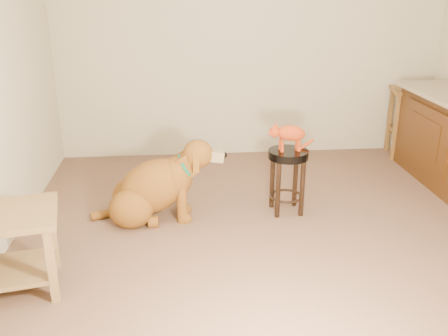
{
  "coord_description": "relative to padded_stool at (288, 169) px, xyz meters",
  "views": [
    {
      "loc": [
        -0.87,
        -3.81,
        1.99
      ],
      "look_at": [
        -0.48,
        0.28,
        0.45
      ],
      "focal_mm": 40.0,
      "sensor_mm": 36.0,
      "label": 1
    }
  ],
  "objects": [
    {
      "name": "side_table",
      "position": [
        -2.06,
        -1.05,
        -0.04
      ],
      "size": [
        0.66,
        0.66,
        0.58
      ],
      "rotation": [
        0.0,
        0.0,
        0.2
      ],
      "color": "olive",
      "rests_on": "ground"
    },
    {
      "name": "floor",
      "position": [
        -0.09,
        -0.29,
        -0.42
      ],
      "size": [
        4.5,
        4.0,
        0.01
      ],
      "primitive_type": "cube",
      "color": "brown",
      "rests_on": "ground"
    },
    {
      "name": "room_shell",
      "position": [
        -0.09,
        -0.29,
        1.26
      ],
      "size": [
        4.54,
        4.04,
        2.62
      ],
      "color": "beige",
      "rests_on": "ground"
    },
    {
      "name": "padded_stool",
      "position": [
        0.0,
        0.0,
        0.0
      ],
      "size": [
        0.36,
        0.36,
        0.59
      ],
      "rotation": [
        0.0,
        0.0,
        0.05
      ],
      "color": "black",
      "rests_on": "ground"
    },
    {
      "name": "wood_stool",
      "position": [
        1.76,
        1.41,
        0.01
      ],
      "size": [
        0.52,
        0.52,
        0.82
      ],
      "rotation": [
        0.0,
        0.0,
        -0.2
      ],
      "color": "brown",
      "rests_on": "ground"
    },
    {
      "name": "golden_retriever",
      "position": [
        -1.19,
        -0.04,
        -0.13
      ],
      "size": [
        1.22,
        0.6,
        0.77
      ],
      "rotation": [
        0.0,
        0.0,
        -0.01
      ],
      "color": "brown",
      "rests_on": "ground"
    },
    {
      "name": "tabby_kitten",
      "position": [
        -0.01,
        0.0,
        0.32
      ],
      "size": [
        0.45,
        0.18,
        0.28
      ],
      "rotation": [
        0.0,
        0.0,
        0.05
      ],
      "color": "#9E310F",
      "rests_on": "padded_stool"
    }
  ]
}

